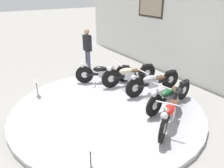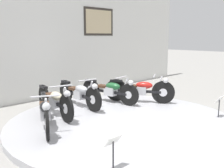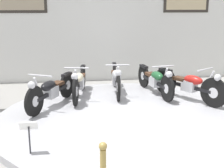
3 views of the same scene
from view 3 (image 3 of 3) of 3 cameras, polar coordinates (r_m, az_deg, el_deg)
ground_plane at (r=6.25m, az=3.04°, el=-6.78°), size 60.00×60.00×0.00m
display_platform at (r=6.23m, az=3.05°, el=-6.24°), size 5.19×5.19×0.13m
back_wall at (r=9.41m, az=-1.04°, el=14.57°), size 14.00×0.22×4.58m
motorcycle_black at (r=6.74m, az=-11.10°, el=-1.04°), size 0.96×1.75×0.78m
motorcycle_cream at (r=7.32m, az=-6.01°, el=0.49°), size 0.54×1.97×0.79m
motorcycle_silver at (r=7.63m, az=0.79°, el=1.12°), size 0.54×1.98×0.79m
motorcycle_green at (r=7.60m, az=7.92°, el=0.84°), size 0.54×1.93×0.78m
motorcycle_red at (r=7.23m, az=13.97°, el=-0.00°), size 1.09×1.73×0.80m
info_placard_front_left at (r=4.69m, az=-14.96°, el=-8.17°), size 0.26×0.11×0.51m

